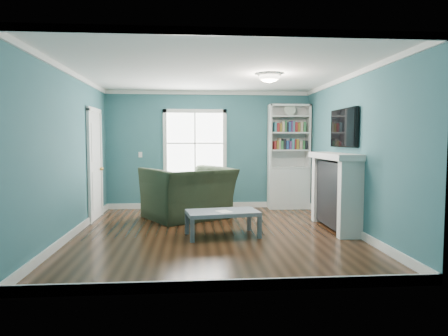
{
  "coord_description": "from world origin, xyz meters",
  "views": [
    {
      "loc": [
        -0.35,
        -6.39,
        1.52
      ],
      "look_at": [
        0.18,
        0.4,
        1.04
      ],
      "focal_mm": 32.0,
      "sensor_mm": 36.0,
      "label": 1
    }
  ],
  "objects": [
    {
      "name": "ceiling_fixture",
      "position": [
        0.9,
        0.1,
        2.55
      ],
      "size": [
        0.38,
        0.38,
        0.15
      ],
      "color": "white",
      "rests_on": "room_walls"
    },
    {
      "name": "trim",
      "position": [
        0.0,
        0.0,
        1.24
      ],
      "size": [
        4.5,
        5.0,
        2.6
      ],
      "color": "white",
      "rests_on": "ground"
    },
    {
      "name": "fireplace",
      "position": [
        2.08,
        0.2,
        0.64
      ],
      "size": [
        0.44,
        1.58,
        1.3
      ],
      "color": "black",
      "rests_on": "ground"
    },
    {
      "name": "recliner",
      "position": [
        -0.44,
        1.31,
        0.66
      ],
      "size": [
        1.81,
        1.63,
        1.32
      ],
      "primitive_type": "imported",
      "rotation": [
        0.0,
        0.0,
        -2.6
      ],
      "color": "black",
      "rests_on": "ground"
    },
    {
      "name": "coffee_table",
      "position": [
        0.11,
        -0.17,
        0.35
      ],
      "size": [
        1.2,
        0.78,
        0.4
      ],
      "rotation": [
        0.0,
        0.0,
        0.16
      ],
      "color": "#4E575E",
      "rests_on": "ground"
    },
    {
      "name": "window",
      "position": [
        -0.3,
        2.49,
        1.45
      ],
      "size": [
        1.4,
        0.06,
        1.5
      ],
      "color": "white",
      "rests_on": "room_walls"
    },
    {
      "name": "paper_sheet",
      "position": [
        0.13,
        -0.24,
        0.41
      ],
      "size": [
        0.28,
        0.31,
        0.0
      ],
      "primitive_type": "cube",
      "rotation": [
        0.0,
        0.0,
        0.46
      ],
      "color": "white",
      "rests_on": "coffee_table"
    },
    {
      "name": "room_walls",
      "position": [
        0.0,
        0.0,
        1.58
      ],
      "size": [
        5.0,
        5.0,
        5.0
      ],
      "color": "#32646D",
      "rests_on": "ground"
    },
    {
      "name": "floor",
      "position": [
        0.0,
        0.0,
        0.0
      ],
      "size": [
        5.0,
        5.0,
        0.0
      ],
      "primitive_type": "plane",
      "color": "black",
      "rests_on": "ground"
    },
    {
      "name": "light_switch",
      "position": [
        -1.5,
        2.48,
        1.2
      ],
      "size": [
        0.08,
        0.01,
        0.12
      ],
      "primitive_type": "cube",
      "color": "white",
      "rests_on": "room_walls"
    },
    {
      "name": "door",
      "position": [
        -2.22,
        1.4,
        1.07
      ],
      "size": [
        0.12,
        0.98,
        2.17
      ],
      "color": "silver",
      "rests_on": "ground"
    },
    {
      "name": "tv",
      "position": [
        2.2,
        0.2,
        1.72
      ],
      "size": [
        0.06,
        1.1,
        0.65
      ],
      "primitive_type": "cube",
      "color": "black",
      "rests_on": "fireplace"
    },
    {
      "name": "bookshelf",
      "position": [
        1.77,
        2.3,
        0.92
      ],
      "size": [
        0.9,
        0.35,
        2.31
      ],
      "color": "silver",
      "rests_on": "ground"
    }
  ]
}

